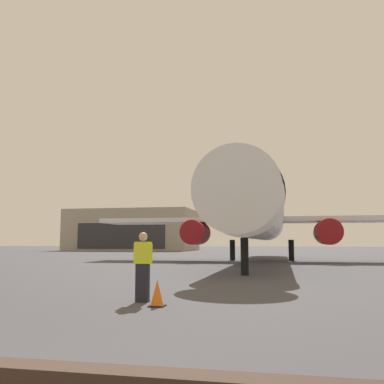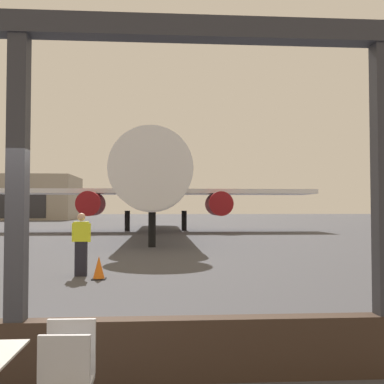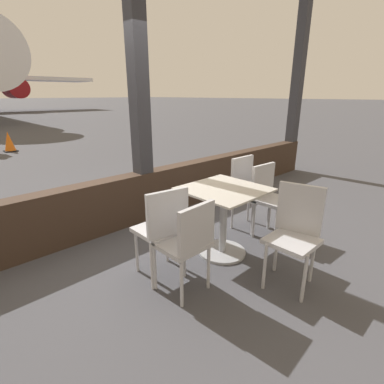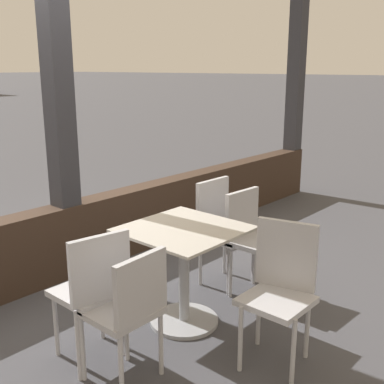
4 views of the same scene
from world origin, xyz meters
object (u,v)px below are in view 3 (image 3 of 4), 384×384
cafe_chair_window_left (247,187)px  traffic_cone (9,142)px  cafe_chair_aisle_right (269,194)px  cafe_chair_side_extra (188,240)px  cafe_chair_window_right (295,228)px  cafe_chair_aisle_left (163,226)px  dining_table (223,216)px

cafe_chair_window_left → traffic_cone: cafe_chair_window_left is taller
cafe_chair_aisle_right → cafe_chair_side_extra: (-1.49, -0.16, -0.02)m
cafe_chair_aisle_right → traffic_cone: bearing=95.8°
cafe_chair_aisle_right → cafe_chair_window_right: bearing=-133.8°
cafe_chair_window_right → traffic_cone: 9.33m
cafe_chair_aisle_left → traffic_cone: size_ratio=1.49×
cafe_chair_aisle_right → cafe_chair_side_extra: bearing=-174.0°
dining_table → cafe_chair_aisle_right: size_ratio=0.88×
cafe_chair_window_left → cafe_chair_aisle_right: cafe_chair_window_left is taller
cafe_chair_aisle_right → cafe_chair_side_extra: 1.50m
traffic_cone → cafe_chair_window_right: bearing=-88.7°
cafe_chair_side_extra → traffic_cone: bearing=86.1°
cafe_chair_window_right → traffic_cone: size_ratio=1.52×
dining_table → cafe_chair_aisle_left: size_ratio=0.86×
cafe_chair_side_extra → cafe_chair_aisle_right: bearing=6.0°
cafe_chair_side_extra → traffic_cone: size_ratio=1.40×
cafe_chair_aisle_left → cafe_chair_side_extra: size_ratio=1.07×
cafe_chair_aisle_left → cafe_chair_window_right: bearing=-45.3°
cafe_chair_window_left → cafe_chair_aisle_left: cafe_chair_window_left is taller
cafe_chair_window_right → cafe_chair_side_extra: size_ratio=1.08×
cafe_chair_side_extra → dining_table: bearing=17.7°
dining_table → cafe_chair_window_left: cafe_chair_window_left is taller
cafe_chair_window_right → cafe_chair_aisle_left: 1.20m
cafe_chair_aisle_left → traffic_cone: 8.50m
cafe_chair_window_left → cafe_chair_side_extra: bearing=-162.1°
cafe_chair_window_left → cafe_chair_aisle_left: 1.51m
cafe_chair_aisle_right → cafe_chair_side_extra: cafe_chair_aisle_right is taller
dining_table → cafe_chair_window_left: 0.79m
cafe_chair_aisle_left → cafe_chair_aisle_right: 1.51m
cafe_chair_aisle_left → cafe_chair_aisle_right: (1.51, -0.16, -0.01)m
dining_table → traffic_cone: bearing=90.9°
cafe_chair_window_right → traffic_cone: (-0.22, 9.32, -0.26)m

